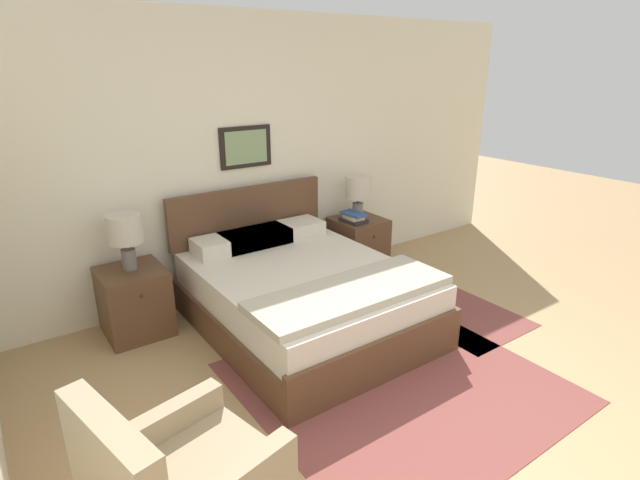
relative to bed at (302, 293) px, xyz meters
name	(u,v)px	position (x,y,z in m)	size (l,w,h in m)	color
ground_plane	(514,475)	(0.04, -2.07, -0.31)	(16.00, 16.00, 0.00)	tan
wall_back	(243,158)	(0.04, 1.05, 0.99)	(6.98, 0.09, 2.60)	beige
area_rug_main	(397,382)	(0.10, -1.08, -0.30)	(2.03, 1.98, 0.01)	brown
area_rug_bedside	(457,313)	(1.26, -0.64, -0.30)	(0.86, 1.14, 0.01)	brown
bed	(302,293)	(0.00, 0.00, 0.00)	(1.59, 2.00, 1.05)	brown
nightstand_near_window	(135,301)	(-1.20, 0.71, -0.02)	(0.51, 0.54, 0.57)	brown
nightstand_by_door	(358,244)	(1.20, 0.71, -0.02)	(0.51, 0.54, 0.57)	brown
table_lamp_near_window	(125,232)	(-1.19, 0.73, 0.58)	(0.28, 0.28, 0.46)	slate
table_lamp_by_door	(358,190)	(1.20, 0.73, 0.58)	(0.28, 0.28, 0.46)	slate
book_thick_bottom	(353,220)	(1.09, 0.66, 0.28)	(0.22, 0.28, 0.03)	#232328
book_hardcover_middle	(353,217)	(1.09, 0.66, 0.32)	(0.15, 0.21, 0.04)	beige
book_novel_upper	(354,214)	(1.09, 0.66, 0.35)	(0.19, 0.28, 0.03)	#335693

